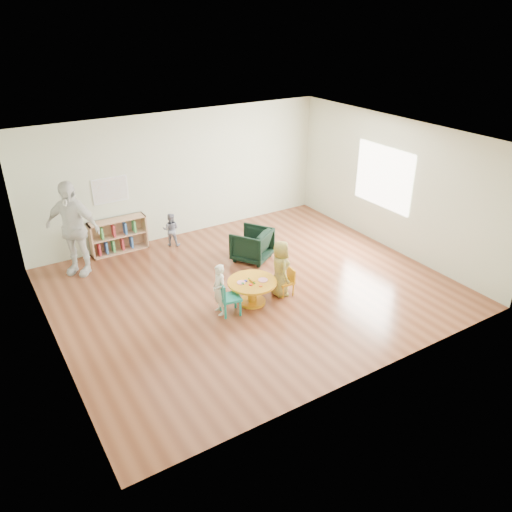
# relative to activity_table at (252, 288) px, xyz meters

# --- Properties ---
(room) EXTENTS (7.10, 7.00, 2.80)m
(room) POSITION_rel_activity_table_xyz_m (0.27, 0.45, 1.59)
(room) COLOR brown
(room) RESTS_ON ground
(activity_table) EXTENTS (0.87, 0.87, 0.48)m
(activity_table) POSITION_rel_activity_table_xyz_m (0.00, 0.00, 0.00)
(activity_table) COLOR orange
(activity_table) RESTS_ON ground
(kid_chair_left) EXTENTS (0.39, 0.39, 0.62)m
(kid_chair_left) POSITION_rel_activity_table_xyz_m (-0.54, -0.09, 0.03)
(kid_chair_left) COLOR #188777
(kid_chair_left) RESTS_ON ground
(kid_chair_right) EXTENTS (0.29, 0.29, 0.51)m
(kid_chair_right) POSITION_rel_activity_table_xyz_m (0.70, -0.08, -0.03)
(kid_chair_right) COLOR orange
(kid_chair_right) RESTS_ON ground
(bookshelf) EXTENTS (1.20, 0.30, 0.75)m
(bookshelf) POSITION_rel_activity_table_xyz_m (-1.36, 3.31, 0.06)
(bookshelf) COLOR tan
(bookshelf) RESTS_ON ground
(alphabet_poster) EXTENTS (0.74, 0.01, 0.54)m
(alphabet_poster) POSITION_rel_activity_table_xyz_m (-1.34, 3.43, 1.05)
(alphabet_poster) COLOR white
(alphabet_poster) RESTS_ON ground
(armchair) EXTENTS (1.00, 1.00, 0.67)m
(armchair) POSITION_rel_activity_table_xyz_m (0.89, 1.46, 0.03)
(armchair) COLOR black
(armchair) RESTS_ON ground
(child_left) EXTENTS (0.24, 0.35, 0.92)m
(child_left) POSITION_rel_activity_table_xyz_m (-0.65, 0.01, 0.16)
(child_left) COLOR white
(child_left) RESTS_ON ground
(child_right) EXTENTS (0.46, 0.59, 1.06)m
(child_right) POSITION_rel_activity_table_xyz_m (0.59, -0.02, 0.23)
(child_right) COLOR yellow
(child_right) RESTS_ON ground
(toddler) EXTENTS (0.46, 0.44, 0.75)m
(toddler) POSITION_rel_activity_table_xyz_m (-0.27, 2.98, 0.07)
(toddler) COLOR #1B2244
(toddler) RESTS_ON ground
(adult_caretaker) EXTENTS (1.12, 1.11, 1.90)m
(adult_caretaker) POSITION_rel_activity_table_xyz_m (-2.33, 2.79, 0.65)
(adult_caretaker) COLOR white
(adult_caretaker) RESTS_ON ground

